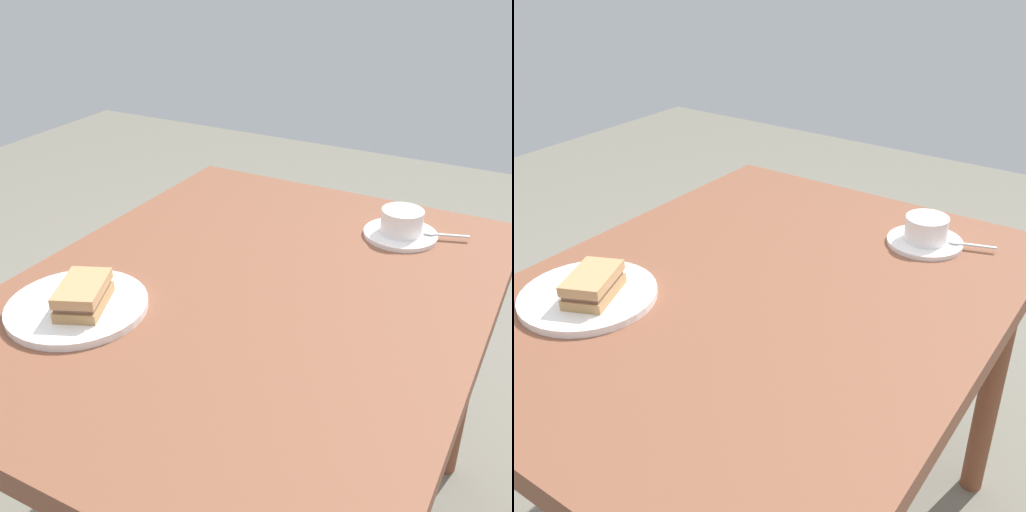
# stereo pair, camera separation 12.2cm
# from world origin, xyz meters

# --- Properties ---
(dining_table) EXTENTS (1.08, 0.85, 0.73)m
(dining_table) POSITION_xyz_m (0.00, 0.00, 0.64)
(dining_table) COLOR brown
(dining_table) RESTS_ON ground_plane
(sandwich_plate) EXTENTS (0.25, 0.25, 0.01)m
(sandwich_plate) POSITION_xyz_m (-0.21, 0.23, 0.74)
(sandwich_plate) COLOR white
(sandwich_plate) RESTS_ON dining_table
(sandwich_front) EXTENTS (0.14, 0.12, 0.05)m
(sandwich_front) POSITION_xyz_m (-0.21, 0.21, 0.77)
(sandwich_front) COLOR tan
(sandwich_front) RESTS_ON sandwich_plate
(coffee_saucer) EXTENTS (0.16, 0.16, 0.01)m
(coffee_saucer) POSITION_xyz_m (0.35, -0.19, 0.74)
(coffee_saucer) COLOR white
(coffee_saucer) RESTS_ON dining_table
(coffee_cup) EXTENTS (0.11, 0.09, 0.05)m
(coffee_cup) POSITION_xyz_m (0.35, -0.19, 0.77)
(coffee_cup) COLOR white
(coffee_cup) RESTS_ON coffee_saucer
(spoon) EXTENTS (0.04, 0.10, 0.01)m
(spoon) POSITION_xyz_m (0.38, -0.26, 0.74)
(spoon) COLOR silver
(spoon) RESTS_ON coffee_saucer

